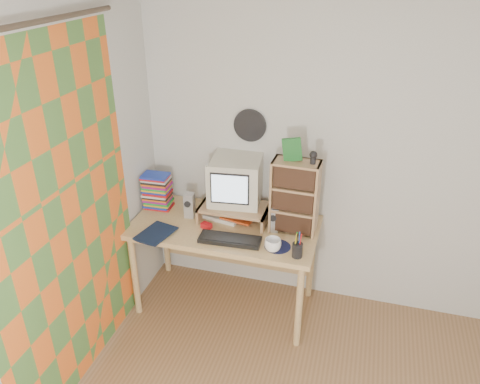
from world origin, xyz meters
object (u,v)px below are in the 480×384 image
Objects in this scene: desk at (227,236)px; mug at (273,245)px; cd_rack at (295,197)px; keyboard at (230,240)px; dvd_stack at (157,191)px; crt_monitor at (235,182)px; diary at (145,228)px.

desk is 0.55m from mug.
mug is at bearing -103.99° from cd_rack.
keyboard is 1.52× the size of dvd_stack.
crt_monitor is at bearing 0.08° from dvd_stack.
mug is (1.02, -0.35, -0.10)m from dvd_stack.
desk is 3.17× the size of keyboard.
desk is 3.81× the size of crt_monitor.
mug is 0.46× the size of diary.
desk is 4.82× the size of dvd_stack.
cd_rack is 1.12m from diary.
dvd_stack is at bearing 179.46° from cd_rack.
cd_rack is 4.75× the size of mug.
diary is (-0.64, -0.05, 0.01)m from keyboard.
desk is 12.01× the size of mug.
keyboard is at bearing 16.95° from diary.
dvd_stack is (-0.64, -0.03, -0.15)m from crt_monitor.
crt_monitor is at bearing 64.59° from desk.
mug is (0.42, -0.29, 0.18)m from desk.
desk is 0.66m from dvd_stack.
keyboard is 1.76× the size of diary.
crt_monitor reaches higher than mug.
mug is (-0.09, -0.30, -0.23)m from cd_rack.
crt_monitor is 0.48m from cd_rack.
crt_monitor is 3.15× the size of mug.
crt_monitor reaches higher than dvd_stack.
keyboard is at bearing -27.17° from dvd_stack.
diary is (0.06, -0.37, -0.12)m from dvd_stack.
diary is at bearing -178.99° from mug.
cd_rack reaches higher than mug.
dvd_stack reaches higher than keyboard.
keyboard is 0.64m from diary.
crt_monitor reaches higher than keyboard.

